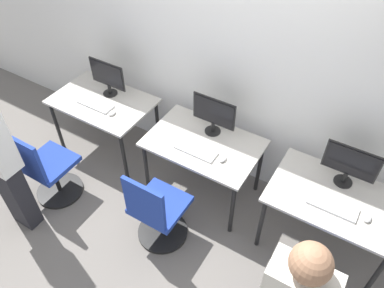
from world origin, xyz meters
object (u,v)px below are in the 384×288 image
at_px(office_chair_left, 47,171).
at_px(mouse_center, 223,159).
at_px(monitor_center, 214,114).
at_px(office_chair_center, 157,213).
at_px(mouse_left, 112,113).
at_px(monitor_right, 350,164).
at_px(keyboard_left, 96,104).
at_px(monitor_left, 107,77).
at_px(keyboard_right, 333,206).
at_px(keyboard_center, 196,150).
at_px(mouse_right, 367,218).

xyz_separation_m(office_chair_left, mouse_center, (1.54, 0.75, 0.34)).
xyz_separation_m(monitor_center, office_chair_center, (-0.06, -0.89, -0.54)).
bearing_deg(mouse_left, monitor_right, 8.01).
bearing_deg(monitor_right, keyboard_left, -173.42).
bearing_deg(mouse_left, monitor_left, 133.23).
xyz_separation_m(mouse_left, office_chair_left, (-0.28, -0.73, -0.34)).
bearing_deg(monitor_right, mouse_center, -162.91).
bearing_deg(keyboard_right, mouse_left, -179.64).
distance_m(mouse_center, office_chair_center, 0.76).
height_order(monitor_left, mouse_left, monitor_left).
distance_m(keyboard_left, monitor_center, 1.30).
height_order(mouse_left, monitor_center, monitor_center).
relative_size(keyboard_center, monitor_right, 0.90).
bearing_deg(monitor_center, keyboard_right, -13.03).
distance_m(monitor_left, monitor_right, 2.51).
relative_size(mouse_left, office_chair_center, 0.10).
bearing_deg(monitor_left, keyboard_center, -12.35).
bearing_deg(keyboard_right, mouse_center, -179.95).
relative_size(mouse_left, office_chair_left, 0.10).
distance_m(keyboard_left, office_chair_center, 1.38).
relative_size(monitor_left, mouse_center, 4.85).
distance_m(keyboard_left, keyboard_right, 2.50).
relative_size(monitor_left, monitor_right, 1.00).
bearing_deg(office_chair_left, office_chair_center, 6.92).
bearing_deg(mouse_right, monitor_left, 175.24).
xyz_separation_m(monitor_center, mouse_center, (0.26, -0.29, -0.20)).
relative_size(office_chair_center, keyboard_right, 2.31).
height_order(keyboard_left, mouse_right, mouse_right).
distance_m(monitor_right, mouse_right, 0.44).
height_order(office_chair_left, monitor_right, monitor_right).
bearing_deg(mouse_left, office_chair_left, -110.59).
bearing_deg(keyboard_left, mouse_right, 0.10).
bearing_deg(mouse_center, keyboard_center, -174.86).
bearing_deg(monitor_center, monitor_left, -178.17).
distance_m(keyboard_center, mouse_right, 1.52).
bearing_deg(monitor_right, office_chair_center, -145.44).
distance_m(keyboard_left, office_chair_left, 0.83).
bearing_deg(keyboard_left, mouse_left, -6.56).
bearing_deg(monitor_center, mouse_center, -47.89).
bearing_deg(mouse_right, mouse_center, -179.07).
height_order(keyboard_center, office_chair_center, office_chair_center).
distance_m(office_chair_center, keyboard_right, 1.48).
distance_m(office_chair_left, office_chair_center, 1.23).
distance_m(office_chair_center, mouse_right, 1.73).
height_order(keyboard_left, monitor_center, monitor_center).
distance_m(monitor_right, keyboard_right, 0.37).
relative_size(mouse_left, keyboard_center, 0.23).
bearing_deg(mouse_right, office_chair_left, -164.65).
xyz_separation_m(monitor_center, keyboard_right, (1.25, -0.29, -0.21)).
bearing_deg(mouse_left, mouse_center, 0.60).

